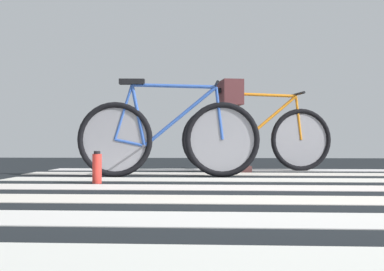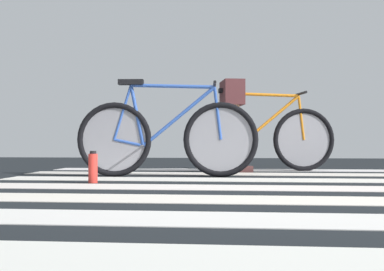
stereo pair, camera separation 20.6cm
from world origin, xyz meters
TOP-DOWN VIEW (x-y plane):
  - ground at (0.00, 0.00)m, footprint 18.00×14.00m
  - crosswalk_markings at (0.03, 0.02)m, footprint 5.43×5.75m
  - bicycle_1_of_2 at (-1.04, 1.45)m, footprint 1.74×0.52m
  - bicycle_2_of_2 at (-0.13, 2.42)m, footprint 1.71×0.56m
  - cyclist_2_of_2 at (-0.43, 2.36)m, footprint 0.38×0.45m
  - water_bottle at (-1.54, 0.71)m, footprint 0.07×0.07m

SIDE VIEW (x-z plane):
  - ground at x=0.00m, z-range 0.00..0.02m
  - crosswalk_markings at x=0.03m, z-range 0.02..0.02m
  - water_bottle at x=-1.54m, z-range 0.01..0.28m
  - bicycle_1_of_2 at x=-1.04m, z-range -0.06..0.87m
  - bicycle_2_of_2 at x=-0.13m, z-range -0.06..0.87m
  - cyclist_2_of_2 at x=-0.43m, z-range 0.17..1.19m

